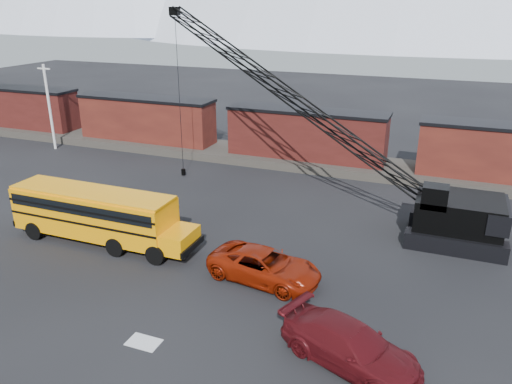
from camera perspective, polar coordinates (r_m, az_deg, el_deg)
ground at (r=25.31m, az=-8.61°, el=-11.21°), size 160.00×160.00×0.00m
gravel_berm at (r=43.84m, az=5.68°, el=3.59°), size 120.00×5.00×0.70m
boxcar_west_far at (r=60.04m, az=-25.40°, el=8.80°), size 13.70×3.10×4.17m
boxcar_west_near at (r=49.79m, az=-12.38°, el=8.19°), size 13.70×3.10×4.17m
boxcar_mid at (r=43.18m, az=5.79°, el=6.64°), size 13.70×3.10×4.17m
utility_pole at (r=51.42m, az=-22.55°, el=9.06°), size 1.40×0.24×8.00m
snow_patch at (r=22.33m, az=-12.71°, el=-16.41°), size 1.40×0.90×0.02m
school_bus at (r=30.45m, az=-17.53°, el=-2.41°), size 11.65×2.65×3.19m
red_pickup at (r=25.60m, az=0.99°, el=-8.43°), size 6.17×3.50×1.62m
maroon_suv at (r=20.62m, az=10.74°, el=-16.88°), size 6.29×4.33×1.69m
crawler_crane at (r=33.52m, az=4.15°, el=10.66°), size 24.11×7.18×13.20m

